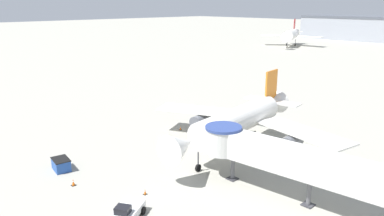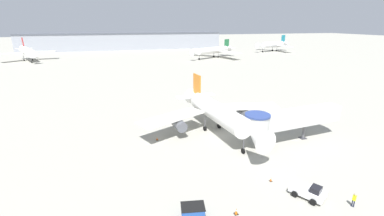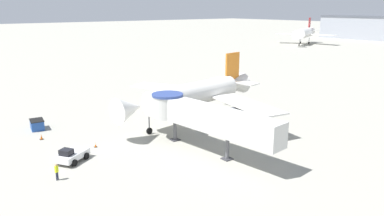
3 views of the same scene
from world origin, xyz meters
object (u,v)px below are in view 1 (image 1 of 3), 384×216
object	(u,v)px
main_airplane	(240,120)
traffic_cone_apron_front	(73,182)
traffic_cone_near_nose	(145,192)
background_jet_red_tail	(291,35)
jet_bridge	(273,154)
service_container_blue	(61,164)
pushback_tug_white	(127,212)
traffic_cone_port_wing	(180,128)

from	to	relation	value
main_airplane	traffic_cone_apron_front	distance (m)	22.52
traffic_cone_near_nose	background_jet_red_tail	distance (m)	149.48
jet_bridge	traffic_cone_near_nose	xyz separation A→B (m)	(-8.88, -9.75, -4.05)
traffic_cone_near_nose	traffic_cone_apron_front	xyz separation A→B (m)	(-7.05, -4.39, 0.08)
main_airplane	jet_bridge	bearing A→B (deg)	-43.27
jet_bridge	background_jet_red_tail	distance (m)	145.04
main_airplane	service_container_blue	world-z (taller)	main_airplane
jet_bridge	service_container_blue	size ratio (longest dim) A/B	6.82
traffic_cone_near_nose	traffic_cone_apron_front	distance (m)	8.31
traffic_cone_near_nose	traffic_cone_apron_front	world-z (taller)	traffic_cone_apron_front
pushback_tug_white	traffic_cone_apron_front	distance (m)	9.61
jet_bridge	service_container_blue	distance (m)	24.78
traffic_cone_apron_front	background_jet_red_tail	world-z (taller)	background_jet_red_tail
pushback_tug_white	traffic_cone_apron_front	world-z (taller)	pushback_tug_white
service_container_blue	traffic_cone_apron_front	xyz separation A→B (m)	(4.69, -0.88, -0.35)
main_airplane	jet_bridge	size ratio (longest dim) A/B	1.53
jet_bridge	traffic_cone_near_nose	distance (m)	13.79
traffic_cone_near_nose	service_container_blue	bearing A→B (deg)	-163.35
pushback_tug_white	traffic_cone_port_wing	world-z (taller)	pushback_tug_white
main_airplane	traffic_cone_apron_front	bearing A→B (deg)	-112.57
main_airplane	pushback_tug_white	distance (m)	21.67
jet_bridge	pushback_tug_white	size ratio (longest dim) A/B	4.34
traffic_cone_apron_front	background_jet_red_tail	size ratio (longest dim) A/B	0.03
traffic_cone_port_wing	traffic_cone_apron_front	world-z (taller)	traffic_cone_apron_front
jet_bridge	background_jet_red_tail	xyz separation A→B (m)	(-74.26, 124.58, 0.94)
traffic_cone_apron_front	pushback_tug_white	bearing A→B (deg)	2.27
pushback_tug_white	traffic_cone_apron_front	size ratio (longest dim) A/B	5.94
jet_bridge	traffic_cone_near_nose	size ratio (longest dim) A/B	32.44
service_container_blue	background_jet_red_tail	distance (m)	147.98
pushback_tug_white	background_jet_red_tail	distance (m)	154.19
service_container_blue	traffic_cone_apron_front	world-z (taller)	service_container_blue
jet_bridge	service_container_blue	world-z (taller)	jet_bridge
background_jet_red_tail	traffic_cone_apron_front	bearing A→B (deg)	-90.66
main_airplane	traffic_cone_apron_front	size ratio (longest dim) A/B	39.45
service_container_blue	traffic_cone_near_nose	xyz separation A→B (m)	(11.74, 3.51, -0.43)
traffic_cone_near_nose	traffic_cone_apron_front	size ratio (longest dim) A/B	0.79
traffic_cone_apron_front	service_container_blue	bearing A→B (deg)	169.33
pushback_tug_white	traffic_cone_port_wing	size ratio (longest dim) A/B	6.78
main_airplane	background_jet_red_tail	xyz separation A→B (m)	(-64.08, 117.27, 1.20)
service_container_blue	traffic_cone_port_wing	xyz separation A→B (m)	(-0.91, 20.09, -0.40)
background_jet_red_tail	traffic_cone_port_wing	bearing A→B (deg)	-89.34
background_jet_red_tail	traffic_cone_near_nose	bearing A→B (deg)	-87.51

